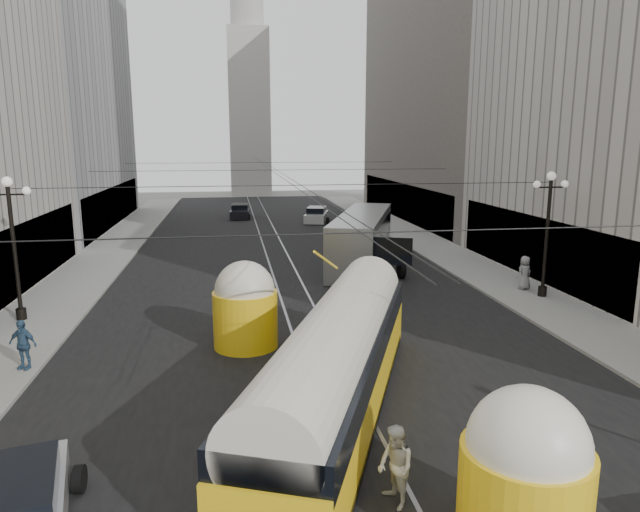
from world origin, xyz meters
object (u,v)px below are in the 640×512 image
object	(u,v)px
city_bus	(362,236)
sedan_silver	(15,512)
pedestrian_crossing_b	(395,467)
pedestrian_sidewalk_right	(525,273)
pedestrian_sidewalk_left	(23,344)
streetcar	(338,360)

from	to	relation	value
city_bus	sedan_silver	world-z (taller)	city_bus
city_bus	pedestrian_crossing_b	world-z (taller)	city_bus
pedestrian_sidewalk_right	pedestrian_sidewalk_left	size ratio (longest dim) A/B	1.02
streetcar	city_bus	world-z (taller)	streetcar
sedan_silver	pedestrian_sidewalk_right	distance (m)	26.03
sedan_silver	streetcar	bearing A→B (deg)	30.26
pedestrian_sidewalk_right	pedestrian_sidewalk_left	bearing A→B (deg)	2.93
streetcar	pedestrian_sidewalk_right	xyz separation A→B (m)	(12.54, 12.28, -0.65)
city_bus	pedestrian_crossing_b	bearing A→B (deg)	-101.44
streetcar	pedestrian_crossing_b	distance (m)	4.51
pedestrian_sidewalk_right	pedestrian_crossing_b	bearing A→B (deg)	38.98
sedan_silver	pedestrian_crossing_b	world-z (taller)	pedestrian_crossing_b
city_bus	sedan_silver	size ratio (longest dim) A/B	2.80
pedestrian_crossing_b	pedestrian_sidewalk_right	size ratio (longest dim) A/B	1.03
pedestrian_crossing_b	pedestrian_sidewalk_left	xyz separation A→B (m)	(-10.77, 9.24, 0.10)
city_bus	pedestrian_sidewalk_left	xyz separation A→B (m)	(-15.85, -15.89, -0.78)
streetcar	pedestrian_crossing_b	world-z (taller)	streetcar
pedestrian_sidewalk_left	sedan_silver	bearing A→B (deg)	-53.15
streetcar	pedestrian_crossing_b	bearing A→B (deg)	-83.93
streetcar	sedan_silver	world-z (taller)	streetcar
city_bus	pedestrian_crossing_b	xyz separation A→B (m)	(-5.09, -25.13, -0.88)
pedestrian_sidewalk_right	sedan_silver	bearing A→B (deg)	24.59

